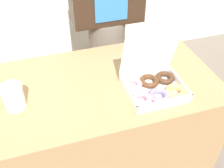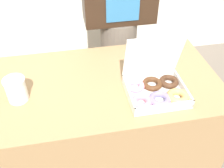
# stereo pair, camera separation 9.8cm
# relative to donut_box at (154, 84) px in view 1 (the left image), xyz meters

# --- Properties ---
(table) EXTENTS (1.18, 0.66, 0.78)m
(table) POSITION_rel_donut_box_xyz_m (-0.23, 0.13, -0.43)
(table) COLOR #99754C
(table) RESTS_ON ground_plane
(donut_box) EXTENTS (0.30, 0.25, 0.28)m
(donut_box) POSITION_rel_donut_box_xyz_m (0.00, 0.00, 0.00)
(donut_box) COLOR white
(donut_box) RESTS_ON table
(coffee_cup) EXTENTS (0.10, 0.10, 0.12)m
(coffee_cup) POSITION_rel_donut_box_xyz_m (-0.64, 0.08, 0.02)
(coffee_cup) COLOR white
(coffee_cup) RESTS_ON table
(person_customer) EXTENTS (0.46, 0.25, 1.57)m
(person_customer) POSITION_rel_donut_box_xyz_m (-0.03, 0.69, 0.01)
(person_customer) COLOR #665B51
(person_customer) RESTS_ON ground_plane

